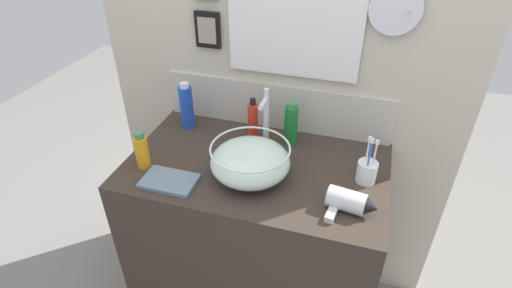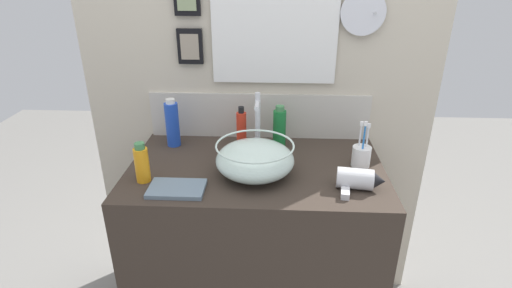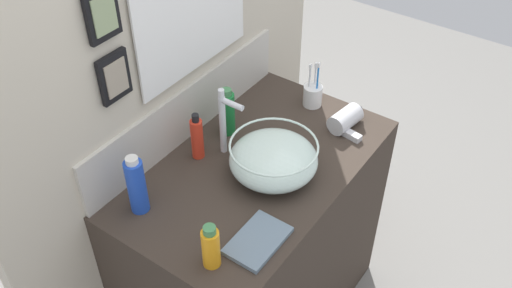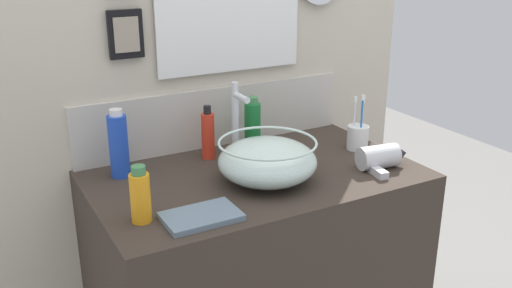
{
  "view_description": "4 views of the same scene",
  "coord_description": "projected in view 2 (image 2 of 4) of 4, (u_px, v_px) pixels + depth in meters",
  "views": [
    {
      "loc": [
        0.37,
        -1.21,
        1.86
      ],
      "look_at": [
        0.0,
        0.0,
        1.0
      ],
      "focal_mm": 28.0,
      "sensor_mm": 36.0,
      "label": 1
    },
    {
      "loc": [
        0.07,
        -1.43,
        1.66
      ],
      "look_at": [
        0.0,
        0.0,
        1.0
      ],
      "focal_mm": 28.0,
      "sensor_mm": 36.0,
      "label": 2
    },
    {
      "loc": [
        -1.2,
        -0.85,
        2.25
      ],
      "look_at": [
        0.0,
        0.0,
        1.0
      ],
      "focal_mm": 40.0,
      "sensor_mm": 36.0,
      "label": 3
    },
    {
      "loc": [
        -0.81,
        -1.46,
        1.6
      ],
      "look_at": [
        0.0,
        0.0,
        1.0
      ],
      "focal_mm": 40.0,
      "sensor_mm": 36.0,
      "label": 4
    }
  ],
  "objects": [
    {
      "name": "back_panel",
      "position": [
        260.0,
        69.0,
        1.79
      ],
      "size": [
        1.6,
        0.09,
        2.43
      ],
      "color": "beige",
      "rests_on": "ground"
    },
    {
      "name": "vanity_counter",
      "position": [
        256.0,
        253.0,
        1.81
      ],
      "size": [
        1.03,
        0.62,
        0.9
      ],
      "primitive_type": "cube",
      "color": "#382D26",
      "rests_on": "ground"
    },
    {
      "name": "hand_towel",
      "position": [
        177.0,
        189.0,
        1.45
      ],
      "size": [
        0.2,
        0.13,
        0.02
      ],
      "primitive_type": "cube",
      "color": "slate",
      "rests_on": "vanity_counter"
    },
    {
      "name": "spray_bottle",
      "position": [
        142.0,
        164.0,
        1.49
      ],
      "size": [
        0.05,
        0.05,
        0.16
      ],
      "color": "orange",
      "rests_on": "vanity_counter"
    },
    {
      "name": "glass_bowl_sink",
      "position": [
        255.0,
        159.0,
        1.53
      ],
      "size": [
        0.3,
        0.3,
        0.13
      ],
      "color": "silver",
      "rests_on": "vanity_counter"
    },
    {
      "name": "lotion_bottle",
      "position": [
        279.0,
        128.0,
        1.76
      ],
      "size": [
        0.06,
        0.06,
        0.19
      ],
      "color": "#197233",
      "rests_on": "vanity_counter"
    },
    {
      "name": "faucet",
      "position": [
        258.0,
        120.0,
        1.68
      ],
      "size": [
        0.02,
        0.1,
        0.27
      ],
      "color": "silver",
      "rests_on": "vanity_counter"
    },
    {
      "name": "shampoo_bottle",
      "position": [
        172.0,
        124.0,
        1.77
      ],
      "size": [
        0.06,
        0.06,
        0.22
      ],
      "color": "blue",
      "rests_on": "vanity_counter"
    },
    {
      "name": "hair_drier",
      "position": [
        359.0,
        180.0,
        1.45
      ],
      "size": [
        0.18,
        0.14,
        0.08
      ],
      "color": "silver",
      "rests_on": "vanity_counter"
    },
    {
      "name": "soap_dispenser",
      "position": [
        241.0,
        128.0,
        1.77
      ],
      "size": [
        0.04,
        0.04,
        0.18
      ],
      "color": "red",
      "rests_on": "vanity_counter"
    },
    {
      "name": "toothbrush_cup",
      "position": [
        361.0,
        156.0,
        1.61
      ],
      "size": [
        0.07,
        0.07,
        0.2
      ],
      "color": "white",
      "rests_on": "vanity_counter"
    }
  ]
}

